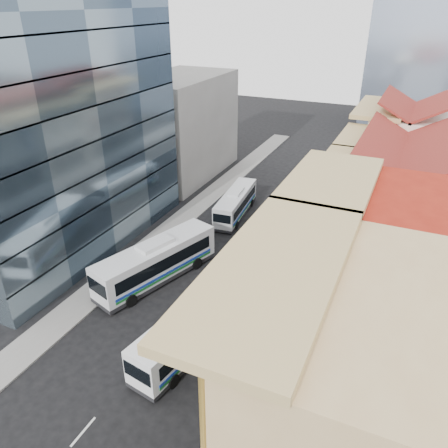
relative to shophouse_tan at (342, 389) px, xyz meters
The scene contains 13 objects.
ground 16.03m from the shophouse_tan, 160.35° to the right, with size 200.00×200.00×0.00m, color black.
sidewalk_right 18.82m from the shophouse_tan, 107.93° to the left, with size 3.00×90.00×0.15m, color slate.
sidewalk_left 28.82m from the shophouse_tan, 142.93° to the left, with size 3.00×90.00×0.15m, color slate.
shophouse_tan is the anchor object (origin of this frame).
shophouse_red 12.00m from the shophouse_tan, 90.00° to the left, with size 8.00×10.00×12.00m, color #A32212.
shophouse_cream_near 21.52m from the shophouse_tan, 90.00° to the left, with size 8.00×9.00×10.00m, color white.
shophouse_cream_mid 30.52m from the shophouse_tan, 90.00° to the left, with size 8.00×9.00×10.00m, color white.
shophouse_cream_far 41.00m from the shophouse_tan, 90.00° to the left, with size 8.00×12.00×11.00m, color white.
office_tower 35.19m from the shophouse_tan, 155.70° to the left, with size 12.00×26.00×30.00m, color #364756.
office_block_far 47.64m from the shophouse_tan, 129.04° to the left, with size 10.00×18.00×14.00m, color gray.
bus_left_near 22.25m from the shophouse_tan, 147.83° to the left, with size 2.94×12.54×4.02m, color silver, non-canonical shape.
bus_left_far 32.38m from the shophouse_tan, 122.45° to the left, with size 2.38×10.17×3.26m, color silver, non-canonical shape.
bus_right 13.16m from the shophouse_tan, 155.89° to the left, with size 2.64×11.26×3.61m, color white, non-canonical shape.
Camera 1 is at (15.05, -11.52, 23.31)m, focal length 35.00 mm.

